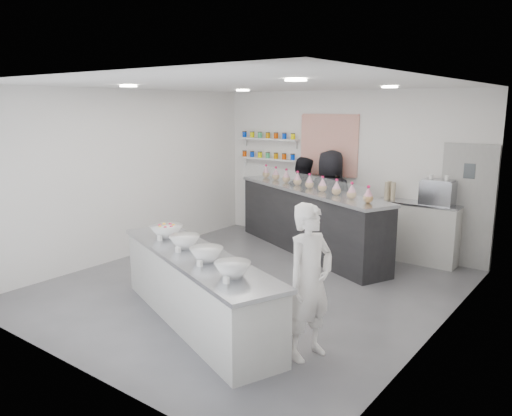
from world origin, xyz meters
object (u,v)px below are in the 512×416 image
at_px(back_bar, 309,220).
at_px(staff_left, 302,200).
at_px(prep_counter, 196,288).
at_px(staff_right, 330,200).
at_px(espresso_machine, 438,193).
at_px(espresso_ledge, 417,232).
at_px(woman_prep, 310,282).

height_order(back_bar, staff_left, staff_left).
xyz_separation_m(prep_counter, staff_right, (-0.31, 4.00, 0.50)).
distance_m(espresso_machine, staff_right, 1.99).
relative_size(prep_counter, staff_left, 1.91).
bearing_deg(back_bar, espresso_ledge, 43.74).
bearing_deg(staff_right, prep_counter, 86.64).
bearing_deg(staff_left, prep_counter, 94.86).
bearing_deg(staff_left, espresso_ledge, 176.28).
relative_size(back_bar, woman_prep, 2.28).
relative_size(back_bar, espresso_ledge, 2.74).
bearing_deg(staff_left, espresso_machine, 175.73).
relative_size(espresso_machine, staff_left, 0.31).
distance_m(espresso_ledge, staff_right, 1.70).
bearing_deg(espresso_ledge, staff_right, -173.74).
bearing_deg(prep_counter, staff_left, 125.07).
height_order(woman_prep, staff_left, staff_left).
bearing_deg(staff_right, back_bar, 61.29).
relative_size(espresso_ledge, espresso_machine, 2.66).
distance_m(prep_counter, staff_right, 4.05).
distance_m(staff_left, staff_right, 0.63).
height_order(prep_counter, espresso_ledge, espresso_ledge).
height_order(espresso_machine, staff_left, staff_left).
bearing_deg(espresso_machine, woman_prep, -90.78).
xyz_separation_m(staff_left, staff_right, (0.63, 0.00, 0.09)).
relative_size(espresso_ledge, staff_right, 0.75).
relative_size(woman_prep, staff_left, 0.99).
bearing_deg(staff_right, staff_left, -7.75).
bearing_deg(staff_right, woman_prep, 108.20).
xyz_separation_m(back_bar, staff_left, (-0.45, 0.47, 0.26)).
bearing_deg(prep_counter, espresso_machine, 90.45).
bearing_deg(back_bar, staff_left, 158.05).
height_order(back_bar, woman_prep, woman_prep).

